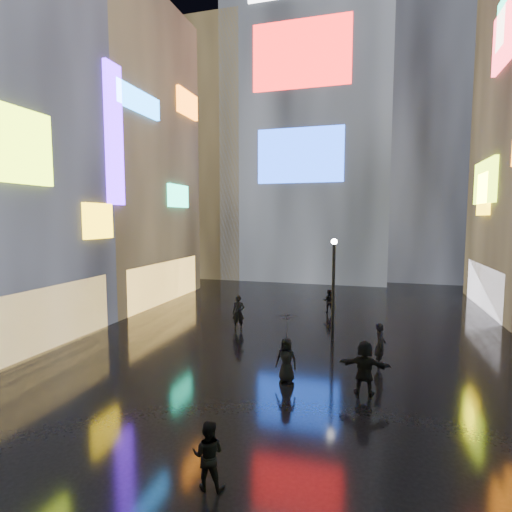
% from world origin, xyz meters
% --- Properties ---
extents(ground, '(140.00, 140.00, 0.00)m').
position_xyz_m(ground, '(0.00, 20.00, 0.00)').
color(ground, black).
rests_on(ground, ground).
extents(building_left_far, '(10.28, 12.00, 22.00)m').
position_xyz_m(building_left_far, '(-15.98, 26.00, 10.98)').
color(building_left_far, black).
rests_on(building_left_far, ground).
extents(tower_main, '(16.00, 14.20, 42.00)m').
position_xyz_m(tower_main, '(-3.00, 43.97, 21.01)').
color(tower_main, black).
rests_on(tower_main, ground).
extents(tower_flank_right, '(12.00, 12.00, 34.00)m').
position_xyz_m(tower_flank_right, '(9.00, 46.00, 17.00)').
color(tower_flank_right, black).
rests_on(tower_flank_right, ground).
extents(tower_flank_left, '(10.00, 10.00, 26.00)m').
position_xyz_m(tower_flank_left, '(-14.00, 42.00, 13.00)').
color(tower_flank_left, black).
rests_on(tower_flank_left, ground).
extents(lamp_far, '(0.30, 0.30, 5.20)m').
position_xyz_m(lamp_far, '(1.78, 19.84, 2.94)').
color(lamp_far, black).
rests_on(lamp_far, ground).
extents(pedestrian_1, '(0.85, 0.70, 1.60)m').
position_xyz_m(pedestrian_1, '(0.09, 7.74, 0.80)').
color(pedestrian_1, black).
rests_on(pedestrian_1, ground).
extents(pedestrian_4, '(0.88, 0.63, 1.68)m').
position_xyz_m(pedestrian_4, '(0.57, 14.18, 0.84)').
color(pedestrian_4, black).
rests_on(pedestrian_4, ground).
extents(pedestrian_5, '(1.81, 0.62, 1.93)m').
position_xyz_m(pedestrian_5, '(3.45, 13.84, 0.97)').
color(pedestrian_5, black).
rests_on(pedestrian_5, ground).
extents(pedestrian_6, '(0.75, 0.53, 1.92)m').
position_xyz_m(pedestrian_6, '(-3.47, 20.41, 0.96)').
color(pedestrian_6, black).
rests_on(pedestrian_6, ground).
extents(pedestrian_7, '(0.78, 0.63, 1.53)m').
position_xyz_m(pedestrian_7, '(0.96, 25.92, 0.77)').
color(pedestrian_7, black).
rests_on(pedestrian_7, ground).
extents(umbrella_2, '(1.07, 1.09, 0.94)m').
position_xyz_m(umbrella_2, '(0.57, 14.18, 2.15)').
color(umbrella_2, black).
rests_on(umbrella_2, pedestrian_4).
extents(pedestrian_8, '(0.45, 0.67, 1.84)m').
position_xyz_m(pedestrian_8, '(4.04, 16.79, 0.92)').
color(pedestrian_8, black).
rests_on(pedestrian_8, ground).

